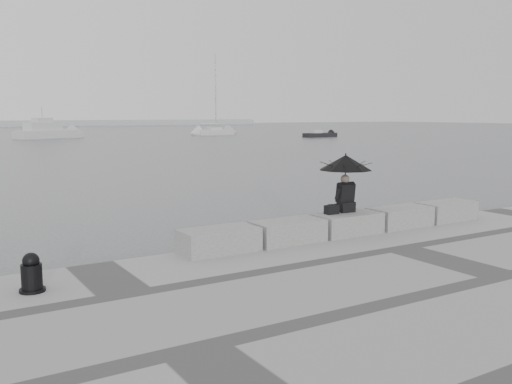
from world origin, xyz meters
TOP-DOWN VIEW (x-y plane):
  - ground at (0.00, 0.00)m, footprint 360.00×360.00m
  - stone_block_far_left at (-3.40, -0.45)m, footprint 1.60×0.80m
  - stone_block_left at (-1.70, -0.45)m, footprint 1.60×0.80m
  - stone_block_centre at (0.00, -0.45)m, footprint 1.60×0.80m
  - stone_block_right at (1.70, -0.45)m, footprint 1.60×0.80m
  - stone_block_far_right at (3.40, -0.45)m, footprint 1.60×0.80m
  - seated_person at (0.10, -0.23)m, footprint 1.26×1.26m
  - bag at (-0.38, -0.32)m, footprint 0.32×0.18m
  - mooring_bollard at (-7.14, -1.21)m, footprint 0.41×0.41m
  - sailboat_right at (33.53, 71.34)m, footprint 6.61×2.99m
  - motor_cruiser at (8.25, 72.10)m, footprint 9.72×6.14m
  - small_motorboat at (42.76, 55.61)m, footprint 5.43×1.88m

SIDE VIEW (x-z plane):
  - ground at x=0.00m, z-range 0.00..0.00m
  - small_motorboat at x=42.76m, z-range -0.23..0.87m
  - sailboat_right at x=33.53m, z-range -5.91..6.99m
  - stone_block_far_left at x=-3.40m, z-range 0.50..1.00m
  - stone_block_left at x=-1.70m, z-range 0.50..1.00m
  - stone_block_centre at x=0.00m, z-range 0.50..1.00m
  - stone_block_right at x=1.70m, z-range 0.50..1.00m
  - stone_block_far_right at x=3.40m, z-range 0.50..1.00m
  - mooring_bollard at x=-7.14m, z-range 0.45..1.09m
  - motor_cruiser at x=8.25m, z-range -1.36..3.14m
  - bag at x=-0.38m, z-range 1.00..1.21m
  - seated_person at x=0.10m, z-range 1.33..2.72m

